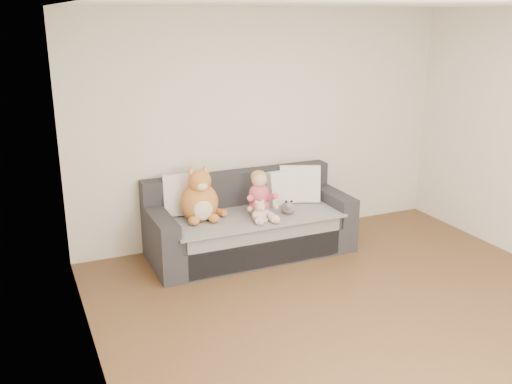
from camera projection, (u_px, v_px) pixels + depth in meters
room_shell at (370, 171)px, 4.67m from camera, size 5.00×5.00×5.00m
sofa at (249, 225)px, 6.25m from camera, size 2.20×0.94×0.85m
cushion_left at (186, 194)px, 6.07m from camera, size 0.51×0.30×0.45m
cushion_right_back at (285, 187)px, 6.42m from camera, size 0.43×0.23×0.39m
cushion_right_front at (300, 184)px, 6.49m from camera, size 0.50×0.37×0.43m
toddler at (260, 197)px, 6.03m from camera, size 0.35×0.50×0.49m
plush_cat at (200, 199)px, 5.89m from camera, size 0.49×0.41×0.61m
teddy_bear at (260, 213)px, 5.86m from camera, size 0.19×0.15×0.24m
plush_cow at (288, 208)px, 6.11m from camera, size 0.14×0.21×0.17m
sippy_cup at (256, 211)px, 6.03m from camera, size 0.10×0.08×0.11m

